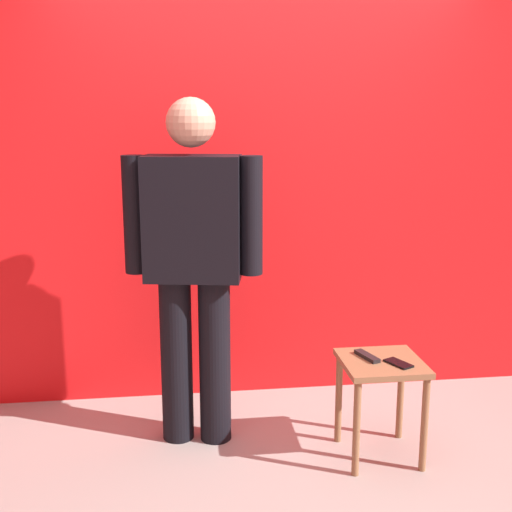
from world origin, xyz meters
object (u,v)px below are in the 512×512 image
object	(u,v)px
standing_person	(194,256)
side_table	(381,380)
cell_phone	(398,363)
tv_remote	(367,356)

from	to	relation	value
standing_person	side_table	xyz separation A→B (m)	(0.92, -0.31, -0.60)
side_table	standing_person	bearing A→B (deg)	161.43
cell_phone	side_table	bearing A→B (deg)	110.58
side_table	cell_phone	size ratio (longest dim) A/B	3.62
side_table	tv_remote	xyz separation A→B (m)	(-0.07, 0.04, 0.11)
standing_person	tv_remote	size ratio (longest dim) A/B	10.66
standing_person	side_table	bearing A→B (deg)	-18.57
side_table	tv_remote	size ratio (longest dim) A/B	3.06
tv_remote	side_table	bearing A→B (deg)	-50.65
side_table	cell_phone	world-z (taller)	cell_phone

